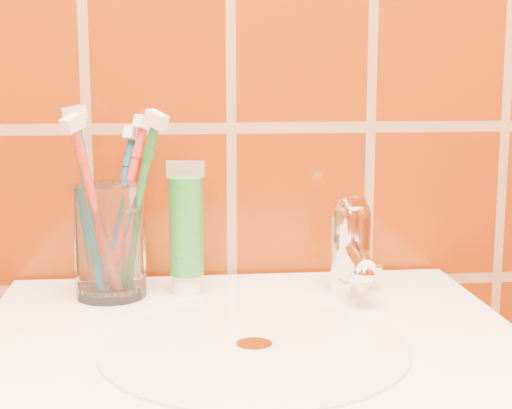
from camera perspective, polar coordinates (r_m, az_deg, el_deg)
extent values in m
cube|color=white|center=(0.85, -0.49, -14.40)|extent=(0.56, 0.46, 0.16)
cylinder|color=silver|center=(0.77, -0.14, -10.34)|extent=(0.30, 0.30, 0.00)
cylinder|color=white|center=(0.77, -0.14, -10.20)|extent=(0.04, 0.04, 0.00)
cylinder|color=white|center=(0.94, -10.60, -2.63)|extent=(0.09, 0.09, 0.13)
cylinder|color=white|center=(0.95, -5.03, -5.74)|extent=(0.03, 0.03, 0.02)
cylinder|color=#1B7226|center=(0.94, -5.10, -1.57)|extent=(0.04, 0.04, 0.12)
cube|color=beige|center=(0.93, -5.16, 2.59)|extent=(0.04, 0.01, 0.02)
cylinder|color=white|center=(0.95, 6.86, -3.57)|extent=(0.05, 0.05, 0.09)
sphere|color=white|center=(0.94, 6.92, -0.76)|extent=(0.05, 0.05, 0.05)
cylinder|color=white|center=(0.91, 7.40, -3.66)|extent=(0.02, 0.09, 0.03)
cube|color=white|center=(0.93, 7.10, 0.20)|extent=(0.02, 0.06, 0.01)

